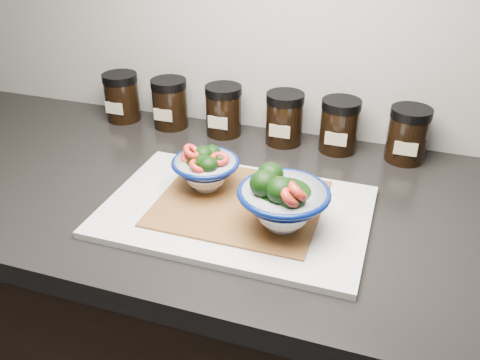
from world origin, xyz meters
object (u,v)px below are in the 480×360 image
(spice_jar_e, at_px, (339,125))
(spice_jar_a, at_px, (122,97))
(bowl_left, at_px, (206,169))
(spice_jar_d, at_px, (284,118))
(spice_jar_c, at_px, (224,110))
(spice_jar_f, at_px, (408,134))
(spice_jar_b, at_px, (170,103))
(bowl_right, at_px, (283,201))
(cutting_board, at_px, (236,211))

(spice_jar_e, bearing_deg, spice_jar_a, 180.00)
(bowl_left, xyz_separation_m, spice_jar_e, (0.20, 0.26, 0.00))
(bowl_left, relative_size, spice_jar_d, 1.08)
(bowl_left, distance_m, spice_jar_c, 0.27)
(spice_jar_c, height_order, spice_jar_e, same)
(spice_jar_c, distance_m, spice_jar_f, 0.40)
(bowl_left, relative_size, spice_jar_c, 1.08)
(spice_jar_b, distance_m, spice_jar_c, 0.13)
(spice_jar_b, xyz_separation_m, spice_jar_e, (0.39, 0.00, 0.00))
(spice_jar_b, height_order, spice_jar_f, same)
(spice_jar_d, relative_size, spice_jar_e, 1.00)
(spice_jar_c, bearing_deg, bowl_left, -76.67)
(spice_jar_c, distance_m, spice_jar_d, 0.14)
(bowl_right, xyz_separation_m, spice_jar_d, (-0.08, 0.33, -0.01))
(spice_jar_b, distance_m, spice_jar_e, 0.39)
(spice_jar_c, bearing_deg, spice_jar_a, 180.00)
(spice_jar_b, bearing_deg, spice_jar_e, 0.00)
(bowl_left, bearing_deg, spice_jar_e, 52.81)
(spice_jar_a, distance_m, spice_jar_c, 0.26)
(spice_jar_b, bearing_deg, spice_jar_c, 0.00)
(spice_jar_f, bearing_deg, spice_jar_e, 180.00)
(spice_jar_a, relative_size, spice_jar_f, 1.00)
(cutting_board, height_order, spice_jar_a, spice_jar_a)
(spice_jar_c, bearing_deg, bowl_right, -56.41)
(spice_jar_d, height_order, spice_jar_e, same)
(spice_jar_a, relative_size, spice_jar_d, 1.00)
(spice_jar_a, bearing_deg, spice_jar_d, 0.00)
(bowl_right, height_order, spice_jar_a, bowl_right)
(cutting_board, distance_m, spice_jar_d, 0.31)
(bowl_left, relative_size, spice_jar_f, 1.08)
(spice_jar_d, bearing_deg, cutting_board, -91.31)
(cutting_board, xyz_separation_m, spice_jar_b, (-0.27, 0.30, 0.05))
(cutting_board, relative_size, bowl_left, 3.68)
(bowl_right, relative_size, spice_jar_f, 1.31)
(cutting_board, bearing_deg, spice_jar_b, 131.36)
(spice_jar_a, bearing_deg, spice_jar_e, 0.00)
(bowl_right, relative_size, spice_jar_b, 1.31)
(spice_jar_e, height_order, spice_jar_f, same)
(spice_jar_c, xyz_separation_m, spice_jar_e, (0.26, 0.00, 0.00))
(cutting_board, relative_size, spice_jar_f, 3.98)
(bowl_left, xyz_separation_m, bowl_right, (0.16, -0.07, 0.01))
(bowl_left, distance_m, spice_jar_a, 0.41)
(bowl_left, bearing_deg, cutting_board, -30.36)
(bowl_left, xyz_separation_m, spice_jar_b, (-0.19, 0.26, 0.00))
(spice_jar_f, bearing_deg, cutting_board, -131.16)
(bowl_right, bearing_deg, spice_jar_f, 62.34)
(bowl_right, distance_m, spice_jar_f, 0.38)
(cutting_board, distance_m, bowl_left, 0.10)
(spice_jar_e, bearing_deg, cutting_board, -112.62)
(bowl_left, height_order, spice_jar_a, spice_jar_a)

